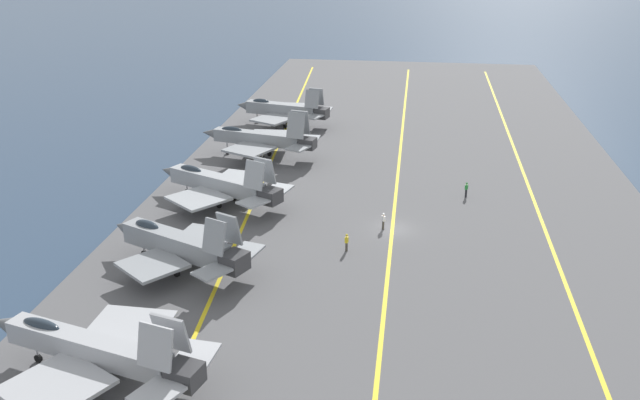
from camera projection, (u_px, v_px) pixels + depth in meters
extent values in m
plane|color=#2D425B|center=(392.00, 232.00, 68.64)|extent=(2000.00, 2000.00, 0.00)
cube|color=#565659|center=(392.00, 230.00, 68.57)|extent=(186.30, 55.49, 0.40)
cube|color=yellow|center=(548.00, 238.00, 66.51)|extent=(167.66, 2.12, 0.01)
cube|color=yellow|center=(392.00, 229.00, 68.49)|extent=(167.67, 0.36, 0.01)
cube|color=yellow|center=(245.00, 220.00, 70.47)|extent=(167.32, 11.51, 0.01)
cube|color=#A8AAAF|center=(88.00, 347.00, 44.82)|extent=(4.84, 12.71, 1.60)
cone|color=#5B5E60|center=(4.00, 324.00, 47.50)|extent=(2.09, 2.72, 1.52)
cube|color=#38383A|center=(185.00, 375.00, 42.07)|extent=(2.31, 2.47, 1.36)
ellipsoid|color=#232D38|center=(41.00, 325.00, 45.94)|extent=(1.65, 3.22, 0.88)
cube|color=#A8AAAF|center=(56.00, 386.00, 41.87)|extent=(7.39, 7.43, 0.28)
cube|color=#A8AAAF|center=(128.00, 329.00, 47.84)|extent=(5.49, 5.60, 0.28)
cube|color=#A8AAAF|center=(155.00, 347.00, 41.03)|extent=(1.46, 2.55, 2.75)
cube|color=#A8AAAF|center=(171.00, 333.00, 42.47)|extent=(1.46, 2.55, 2.75)
cube|color=#A8AAAF|center=(157.00, 394.00, 40.38)|extent=(3.55, 3.37, 0.20)
cube|color=#A8AAAF|center=(197.00, 354.00, 44.14)|extent=(3.00, 2.64, 0.20)
cylinder|color=#B2B2B7|center=(37.00, 352.00, 47.14)|extent=(0.16, 0.16, 1.66)
cylinder|color=black|center=(38.00, 358.00, 47.34)|extent=(0.37, 0.64, 0.60)
cylinder|color=#B2B2B7|center=(95.00, 382.00, 44.00)|extent=(0.16, 0.16, 1.66)
cylinder|color=black|center=(96.00, 389.00, 44.20)|extent=(0.37, 0.64, 0.60)
cylinder|color=#B2B2B7|center=(118.00, 363.00, 45.92)|extent=(0.16, 0.16, 1.66)
cylinder|color=black|center=(118.00, 370.00, 46.11)|extent=(0.37, 0.64, 0.60)
cube|color=gray|center=(176.00, 243.00, 59.76)|extent=(6.34, 10.99, 1.86)
cone|color=#5B5E60|center=(124.00, 227.00, 63.01)|extent=(2.49, 2.67, 1.77)
cube|color=#38383A|center=(235.00, 262.00, 56.43)|extent=(2.70, 2.54, 1.58)
ellipsoid|color=#232D38|center=(147.00, 226.00, 61.13)|extent=(2.06, 2.91, 1.02)
cube|color=gray|center=(153.00, 265.00, 57.25)|extent=(6.65, 6.69, 0.28)
cube|color=gray|center=(204.00, 237.00, 62.33)|extent=(5.44, 5.62, 0.28)
cube|color=gray|center=(214.00, 237.00, 55.38)|extent=(1.70, 2.31, 2.87)
cube|color=gray|center=(229.00, 229.00, 56.91)|extent=(1.70, 2.31, 2.87)
cube|color=gray|center=(212.00, 272.00, 54.83)|extent=(3.51, 3.34, 0.20)
cube|color=gray|center=(248.00, 250.00, 58.48)|extent=(3.24, 2.76, 0.20)
cylinder|color=#B2B2B7|center=(144.00, 249.00, 62.46)|extent=(0.16, 0.16, 1.47)
cylinder|color=black|center=(144.00, 253.00, 62.62)|extent=(0.45, 0.64, 0.60)
cylinder|color=#B2B2B7|center=(176.00, 269.00, 58.79)|extent=(0.16, 0.16, 1.47)
cylinder|color=black|center=(177.00, 274.00, 58.95)|extent=(0.45, 0.64, 0.60)
cylinder|color=#B2B2B7|center=(197.00, 258.00, 60.83)|extent=(0.16, 0.16, 1.47)
cylinder|color=black|center=(197.00, 262.00, 60.99)|extent=(0.45, 0.64, 0.60)
cube|color=#9EA3A8|center=(217.00, 183.00, 74.28)|extent=(6.74, 11.92, 1.75)
cone|color=#5B5E60|center=(169.00, 171.00, 77.88)|extent=(2.48, 2.81, 1.66)
cube|color=#38383A|center=(270.00, 196.00, 70.61)|extent=(2.66, 2.66, 1.49)
ellipsoid|color=#232D38|center=(191.00, 170.00, 75.85)|extent=(2.13, 3.12, 0.96)
cube|color=#9EA3A8|center=(199.00, 198.00, 71.59)|extent=(7.36, 7.39, 0.28)
cube|color=#9EA3A8|center=(240.00, 179.00, 76.98)|extent=(6.07, 6.20, 0.28)
cube|color=#9EA3A8|center=(254.00, 175.00, 69.69)|extent=(1.79, 2.49, 2.89)
cube|color=#9EA3A8|center=(265.00, 170.00, 71.12)|extent=(1.79, 2.49, 2.89)
cube|color=#9EA3A8|center=(253.00, 202.00, 69.08)|extent=(3.63, 3.51, 0.20)
cube|color=#9EA3A8|center=(279.00, 189.00, 72.63)|extent=(3.30, 2.97, 0.20)
cylinder|color=#B2B2B7|center=(187.00, 188.00, 77.17)|extent=(0.16, 0.16, 1.41)
cylinder|color=black|center=(187.00, 192.00, 77.32)|extent=(0.45, 0.64, 0.60)
cylinder|color=#B2B2B7|center=(219.00, 202.00, 73.29)|extent=(0.16, 0.16, 1.41)
cylinder|color=black|center=(219.00, 205.00, 73.44)|extent=(0.45, 0.64, 0.60)
cylinder|color=#B2B2B7|center=(233.00, 195.00, 75.20)|extent=(0.16, 0.16, 1.41)
cylinder|color=black|center=(234.00, 198.00, 75.35)|extent=(0.45, 0.64, 0.60)
cube|color=gray|center=(257.00, 138.00, 88.76)|extent=(4.00, 12.07, 1.62)
cone|color=#5B5E60|center=(210.00, 133.00, 90.94)|extent=(1.96, 2.53, 1.54)
cube|color=#38383A|center=(308.00, 143.00, 86.54)|extent=(2.21, 2.28, 1.37)
ellipsoid|color=#232D38|center=(232.00, 130.00, 89.62)|extent=(1.46, 3.04, 0.89)
cube|color=gray|center=(249.00, 149.00, 85.98)|extent=(6.69, 6.81, 0.28)
cube|color=gray|center=(270.00, 135.00, 91.69)|extent=(5.14, 5.39, 0.28)
cube|color=gray|center=(296.00, 126.00, 85.29)|extent=(1.43, 2.42, 3.25)
cube|color=gray|center=(301.00, 122.00, 86.77)|extent=(1.43, 2.42, 3.25)
cube|color=gray|center=(298.00, 148.00, 84.76)|extent=(3.44, 3.14, 0.20)
cube|color=gray|center=(310.00, 138.00, 88.62)|extent=(2.86, 2.35, 0.20)
cylinder|color=#B2B2B7|center=(227.00, 147.00, 90.81)|extent=(0.16, 0.16, 1.88)
cylinder|color=black|center=(227.00, 152.00, 91.05)|extent=(0.34, 0.63, 0.60)
cylinder|color=#B2B2B7|center=(262.00, 154.00, 88.05)|extent=(0.16, 0.16, 1.88)
cylinder|color=black|center=(263.00, 159.00, 88.29)|extent=(0.34, 0.63, 0.60)
cylinder|color=#B2B2B7|center=(269.00, 149.00, 90.03)|extent=(0.16, 0.16, 1.88)
cylinder|color=black|center=(269.00, 154.00, 90.26)|extent=(0.34, 0.63, 0.60)
cube|color=gray|center=(281.00, 109.00, 103.41)|extent=(4.28, 11.32, 1.78)
cone|color=#5B5E60|center=(243.00, 105.00, 105.59)|extent=(2.13, 2.45, 1.69)
cube|color=#38383A|center=(322.00, 113.00, 101.18)|extent=(2.41, 2.24, 1.52)
ellipsoid|color=#232D38|center=(261.00, 102.00, 104.23)|extent=(1.57, 2.88, 0.98)
cube|color=gray|center=(274.00, 119.00, 100.35)|extent=(7.11, 6.82, 0.28)
cube|color=gray|center=(293.00, 108.00, 106.65)|extent=(5.58, 4.93, 0.28)
cube|color=gray|center=(312.00, 99.00, 99.94)|extent=(1.30, 2.26, 2.65)
cube|color=gray|center=(317.00, 96.00, 101.56)|extent=(1.30, 2.26, 2.65)
cube|color=gray|center=(313.00, 117.00, 99.35)|extent=(3.41, 3.05, 0.20)
cube|color=gray|center=(324.00, 109.00, 103.31)|extent=(2.91, 2.27, 0.20)
cylinder|color=#B2B2B7|center=(257.00, 118.00, 105.45)|extent=(0.16, 0.16, 1.67)
cylinder|color=black|center=(257.00, 121.00, 105.65)|extent=(0.35, 0.63, 0.60)
cylinder|color=#B2B2B7|center=(285.00, 123.00, 102.59)|extent=(0.16, 0.16, 1.67)
cylinder|color=black|center=(285.00, 126.00, 102.80)|extent=(0.35, 0.63, 0.60)
cylinder|color=#B2B2B7|center=(291.00, 119.00, 104.75)|extent=(0.16, 0.16, 1.67)
cylinder|color=black|center=(292.00, 122.00, 104.95)|extent=(0.35, 0.63, 0.60)
cylinder|color=#4C473D|center=(347.00, 247.00, 63.59)|extent=(0.24, 0.24, 0.89)
cube|color=yellow|center=(347.00, 240.00, 63.32)|extent=(0.43, 0.35, 0.56)
sphere|color=beige|center=(347.00, 236.00, 63.17)|extent=(0.22, 0.22, 0.22)
sphere|color=yellow|center=(347.00, 235.00, 63.14)|extent=(0.24, 0.24, 0.24)
cylinder|color=#232328|center=(466.00, 193.00, 76.38)|extent=(0.24, 0.24, 0.94)
cube|color=green|center=(466.00, 187.00, 76.10)|extent=(0.46, 0.40, 0.53)
sphere|color=beige|center=(467.00, 184.00, 75.96)|extent=(0.22, 0.22, 0.22)
sphere|color=green|center=(467.00, 183.00, 75.93)|extent=(0.24, 0.24, 0.24)
cylinder|color=#4C473D|center=(383.00, 225.00, 68.19)|extent=(0.24, 0.24, 0.92)
cube|color=white|center=(383.00, 218.00, 67.92)|extent=(0.46, 0.41, 0.55)
sphere|color=#9E7051|center=(384.00, 215.00, 67.77)|extent=(0.22, 0.22, 0.22)
sphere|color=white|center=(384.00, 214.00, 67.74)|extent=(0.24, 0.24, 0.24)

